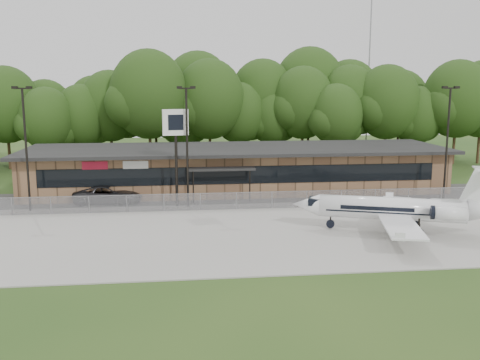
{
  "coord_description": "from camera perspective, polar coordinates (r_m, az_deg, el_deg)",
  "views": [
    {
      "loc": [
        -5.78,
        -28.29,
        10.26
      ],
      "look_at": [
        -1.06,
        12.0,
        3.09
      ],
      "focal_mm": 40.0,
      "sensor_mm": 36.0,
      "label": 1
    }
  ],
  "objects": [
    {
      "name": "parking_lot",
      "position": [
        49.22,
        0.2,
        -1.97
      ],
      "size": [
        50.0,
        9.0,
        0.06
      ],
      "primitive_type": "cube",
      "color": "#383835",
      "rests_on": "ground"
    },
    {
      "name": "radio_mast",
      "position": [
        81.23,
        13.58,
        11.34
      ],
      "size": [
        0.2,
        0.2,
        25.0
      ],
      "primitive_type": "cylinder",
      "color": "gray",
      "rests_on": "ground"
    },
    {
      "name": "suv",
      "position": [
        48.42,
        -13.88,
        -1.51
      ],
      "size": [
        6.13,
        3.25,
        1.64
      ],
      "primitive_type": "imported",
      "rotation": [
        0.0,
        0.0,
        1.48
      ],
      "color": "#323134",
      "rests_on": "ground"
    },
    {
      "name": "terminal",
      "position": [
        53.17,
        -0.37,
        1.28
      ],
      "size": [
        41.0,
        11.65,
        4.3
      ],
      "color": "#896444",
      "rests_on": "ground"
    },
    {
      "name": "light_pole_left",
      "position": [
        46.63,
        -21.91,
        4.04
      ],
      "size": [
        1.55,
        0.3,
        10.23
      ],
      "color": "black",
      "rests_on": "ground"
    },
    {
      "name": "pole_sign",
      "position": [
        45.26,
        -6.87,
        5.03
      ],
      "size": [
        2.19,
        0.66,
        8.33
      ],
      "rotation": [
        0.0,
        0.0,
        0.19
      ],
      "color": "black",
      "rests_on": "ground"
    },
    {
      "name": "business_jet",
      "position": [
        39.01,
        16.58,
        -3.06
      ],
      "size": [
        14.03,
        12.56,
        4.78
      ],
      "rotation": [
        0.0,
        0.0,
        -0.34
      ],
      "color": "white",
      "rests_on": "ground"
    },
    {
      "name": "light_pole_mid",
      "position": [
        45.0,
        -5.68,
        4.52
      ],
      "size": [
        1.55,
        0.3,
        10.23
      ],
      "color": "black",
      "rests_on": "ground"
    },
    {
      "name": "ground",
      "position": [
        30.65,
        4.65,
        -9.57
      ],
      "size": [
        160.0,
        160.0,
        0.0
      ],
      "primitive_type": "plane",
      "color": "#244318",
      "rests_on": "ground"
    },
    {
      "name": "apron",
      "position": [
        38.15,
        2.29,
        -5.52
      ],
      "size": [
        64.0,
        18.0,
        0.08
      ],
      "primitive_type": "cube",
      "color": "#9E9B93",
      "rests_on": "ground"
    },
    {
      "name": "fence",
      "position": [
        44.7,
        0.9,
        -2.22
      ],
      "size": [
        46.0,
        0.04,
        1.52
      ],
      "color": "gray",
      "rests_on": "ground"
    },
    {
      "name": "light_pole_right",
      "position": [
        50.9,
        21.27,
        4.52
      ],
      "size": [
        1.55,
        0.3,
        10.23
      ],
      "color": "black",
      "rests_on": "ground"
    },
    {
      "name": "treeline",
      "position": [
        70.58,
        -2.0,
        7.78
      ],
      "size": [
        72.0,
        12.0,
        15.0
      ],
      "primitive_type": null,
      "color": "#1E3C13",
      "rests_on": "ground"
    }
  ]
}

